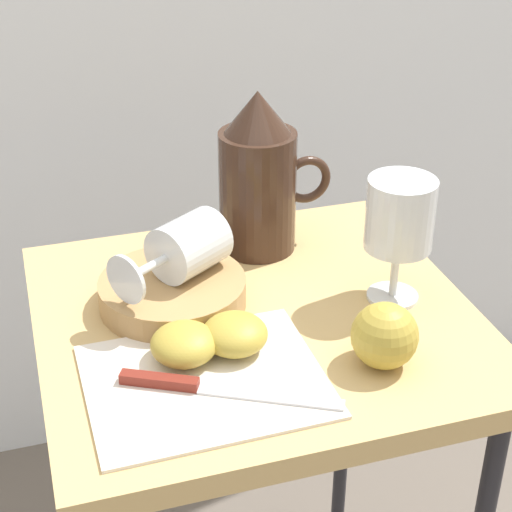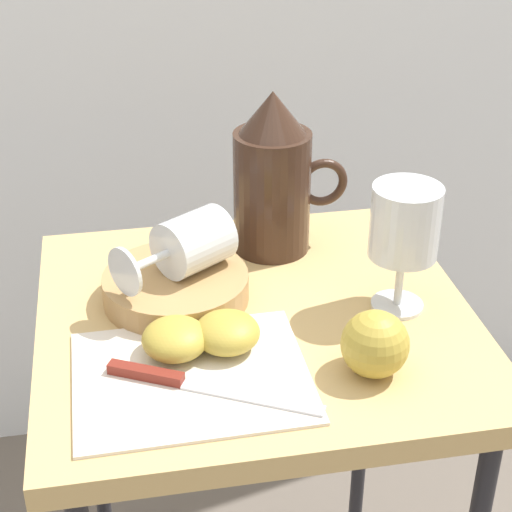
{
  "view_description": "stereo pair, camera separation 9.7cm",
  "coord_description": "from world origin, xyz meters",
  "views": [
    {
      "loc": [
        -0.25,
        -0.81,
        1.27
      ],
      "look_at": [
        0.0,
        0.0,
        0.79
      ],
      "focal_mm": 58.9,
      "sensor_mm": 36.0,
      "label": 1
    },
    {
      "loc": [
        -0.15,
        -0.83,
        1.27
      ],
      "look_at": [
        0.0,
        0.0,
        0.79
      ],
      "focal_mm": 58.9,
      "sensor_mm": 36.0,
      "label": 2
    }
  ],
  "objects": [
    {
      "name": "basket_tray",
      "position": [
        -0.09,
        0.05,
        0.73
      ],
      "size": [
        0.18,
        0.18,
        0.03
      ],
      "primitive_type": "cylinder",
      "color": "#AD8451",
      "rests_on": "table"
    },
    {
      "name": "table",
      "position": [
        0.0,
        0.0,
        0.64
      ],
      "size": [
        0.52,
        0.49,
        0.71
      ],
      "color": "tan",
      "rests_on": "ground_plane"
    },
    {
      "name": "apple_half_left",
      "position": [
        -0.1,
        -0.07,
        0.73
      ],
      "size": [
        0.07,
        0.07,
        0.04
      ],
      "primitive_type": "ellipsoid",
      "color": "#B29938",
      "rests_on": "linen_napkin"
    },
    {
      "name": "linen_napkin",
      "position": [
        -0.09,
        -0.11,
        0.71
      ],
      "size": [
        0.26,
        0.21,
        0.0
      ],
      "primitive_type": "cube",
      "rotation": [
        0.0,
        0.0,
        0.01
      ],
      "color": "silver",
      "rests_on": "table"
    },
    {
      "name": "knife",
      "position": [
        -0.1,
        -0.13,
        0.72
      ],
      "size": [
        0.22,
        0.12,
        0.01
      ],
      "color": "silver",
      "rests_on": "linen_napkin"
    },
    {
      "name": "wine_glass_upright",
      "position": [
        0.17,
        -0.02,
        0.82
      ],
      "size": [
        0.08,
        0.08,
        0.16
      ],
      "color": "silver",
      "rests_on": "table"
    },
    {
      "name": "apple_whole",
      "position": [
        0.1,
        -0.14,
        0.75
      ],
      "size": [
        0.07,
        0.07,
        0.07
      ],
      "primitive_type": "sphere",
      "color": "#B29938",
      "rests_on": "table"
    },
    {
      "name": "apple_half_right",
      "position": [
        -0.05,
        -0.07,
        0.73
      ],
      "size": [
        0.07,
        0.07,
        0.04
      ],
      "primitive_type": "ellipsoid",
      "color": "#B29938",
      "rests_on": "linen_napkin"
    },
    {
      "name": "wine_glass_tipped_near",
      "position": [
        -0.07,
        0.06,
        0.78
      ],
      "size": [
        0.16,
        0.14,
        0.07
      ],
      "color": "silver",
      "rests_on": "basket_tray"
    },
    {
      "name": "pitcher",
      "position": [
        0.05,
        0.16,
        0.8
      ],
      "size": [
        0.16,
        0.1,
        0.22
      ],
      "color": "#382319",
      "rests_on": "table"
    }
  ]
}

